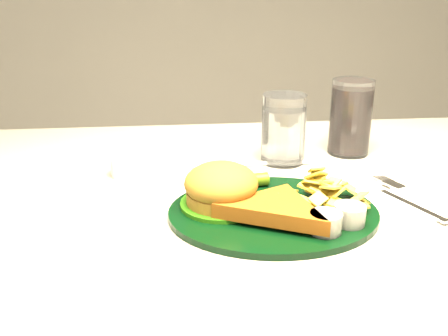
# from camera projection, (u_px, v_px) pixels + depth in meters

# --- Properties ---
(dinner_plate) EXTENTS (0.28, 0.24, 0.06)m
(dinner_plate) POSITION_uv_depth(u_px,v_px,m) (274.00, 194.00, 0.66)
(dinner_plate) COLOR black
(dinner_plate) RESTS_ON table
(water_glass) EXTENTS (0.10, 0.10, 0.12)m
(water_glass) POSITION_uv_depth(u_px,v_px,m) (283.00, 129.00, 0.85)
(water_glass) COLOR white
(water_glass) RESTS_ON table
(cola_glass) EXTENTS (0.08, 0.08, 0.13)m
(cola_glass) POSITION_uv_depth(u_px,v_px,m) (351.00, 117.00, 0.89)
(cola_glass) COLOR black
(cola_glass) RESTS_ON table
(fork_napkin) EXTENTS (0.16, 0.18, 0.01)m
(fork_napkin) POSITION_uv_depth(u_px,v_px,m) (410.00, 203.00, 0.70)
(fork_napkin) COLOR white
(fork_napkin) RESTS_ON table
(ramekin) EXTENTS (0.06, 0.06, 0.03)m
(ramekin) POSITION_uv_depth(u_px,v_px,m) (125.00, 167.00, 0.80)
(ramekin) COLOR silver
(ramekin) RESTS_ON table
(wrapped_straw) EXTENTS (0.22, 0.08, 0.01)m
(wrapped_straw) POSITION_uv_depth(u_px,v_px,m) (255.00, 164.00, 0.85)
(wrapped_straw) COLOR silver
(wrapped_straw) RESTS_ON table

